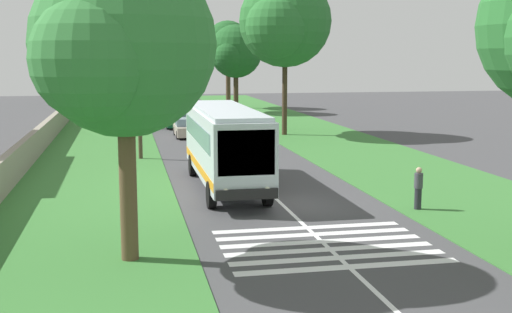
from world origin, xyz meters
name	(u,v)px	position (x,y,z in m)	size (l,w,h in m)	color
ground	(283,205)	(0.00, 0.00, 0.00)	(160.00, 160.00, 0.00)	#424244
grass_verge_left	(94,157)	(15.00, 8.20, 0.02)	(120.00, 8.00, 0.04)	#387533
grass_verge_right	(351,149)	(15.00, -8.20, 0.02)	(120.00, 8.00, 0.04)	#387533
centre_line	(227,153)	(15.00, 0.00, 0.00)	(110.00, 0.16, 0.01)	silver
coach_bus	(225,142)	(3.99, 1.80, 2.15)	(11.16, 2.62, 3.73)	silver
zebra_crossing	(326,245)	(-5.88, 0.00, 0.00)	(4.95, 6.80, 0.01)	silver
trailing_car_0	(187,128)	(23.87, 1.70, 0.67)	(4.30, 1.78, 1.43)	#B7A893
trailing_car_1	(176,120)	(30.64, 2.00, 0.67)	(4.30, 1.78, 1.43)	#145933
trailing_car_2	(173,112)	(38.92, 1.62, 0.67)	(4.30, 1.78, 1.43)	black
trailing_car_3	(166,105)	(47.87, 1.76, 0.67)	(4.30, 1.78, 1.43)	black
roadside_tree_left_0	(126,49)	(30.79, 6.01, 6.63)	(5.49, 4.77, 9.10)	brown
roadside_tree_left_1	(119,50)	(-6.21, 6.36, 6.25)	(6.31, 5.35, 9.03)	brown
roadside_tree_left_2	(123,56)	(63.30, 6.27, 6.06)	(7.80, 6.67, 9.53)	#4C3826
roadside_tree_left_3	(132,58)	(51.55, 5.27, 5.80)	(5.39, 4.40, 8.12)	#3D2D1E
roadside_tree_right_0	(282,24)	(23.62, -5.62, 8.48)	(8.49, 6.98, 12.13)	#3D2D1E
roadside_tree_right_2	(227,44)	(50.71, -5.55, 7.36)	(6.01, 5.16, 10.07)	#4C3826
roadside_tree_right_3	(234,53)	(43.80, -5.29, 6.37)	(6.69, 5.59, 9.29)	#3D2D1E
utility_pole	(139,93)	(13.55, 5.41, 3.90)	(0.24, 1.40, 7.44)	#473828
roadside_wall	(44,135)	(20.00, 11.60, 0.84)	(70.00, 0.40, 1.59)	gray
pedestrian	(418,188)	(-1.86, -5.05, 0.91)	(0.34, 0.34, 1.69)	#26262D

